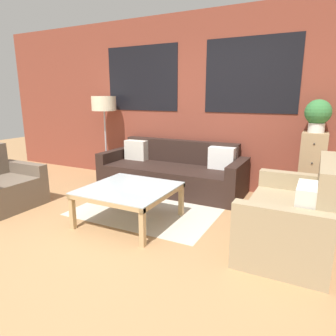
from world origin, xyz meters
The scene contains 10 objects.
ground_plane centered at (0.00, 0.00, 0.00)m, with size 16.00×16.00×0.00m, color #AD7F51.
wall_back_brick centered at (0.00, 2.44, 1.41)m, with size 8.40×0.09×2.80m.
rug centered at (-0.01, 1.17, 0.00)m, with size 1.86×1.73×0.00m.
couch_dark centered at (-0.13, 1.95, 0.28)m, with size 2.34×0.88×0.78m.
settee_vintage centered at (1.80, 0.78, 0.31)m, with size 0.80×1.41×0.92m.
armchair_corner centered at (-1.88, 0.15, 0.28)m, with size 0.80×0.90×0.84m.
coffee_table centered at (-0.01, 0.55, 0.38)m, with size 1.02×1.02×0.44m.
floor_lamp centered at (-1.57, 2.09, 1.32)m, with size 0.44×0.44×1.50m.
drawer_cabinet centered at (1.91, 2.18, 0.51)m, with size 0.32×0.39×1.03m.
potted_plant centered at (1.91, 2.18, 1.27)m, with size 0.33×0.33×0.44m.
Camera 1 is at (1.96, -2.30, 1.50)m, focal length 32.00 mm.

